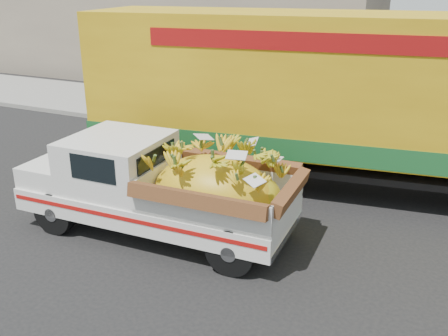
% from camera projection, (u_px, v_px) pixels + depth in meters
% --- Properties ---
extents(ground, '(100.00, 100.00, 0.00)m').
position_uv_depth(ground, '(165.00, 251.00, 8.70)').
color(ground, black).
rests_on(ground, ground).
extents(curb, '(60.00, 0.25, 0.15)m').
position_uv_depth(curb, '(286.00, 142.00, 14.24)').
color(curb, gray).
rests_on(curb, ground).
extents(sidewalk, '(60.00, 4.00, 0.14)m').
position_uv_depth(sidewalk, '(307.00, 124.00, 16.02)').
color(sidewalk, gray).
rests_on(sidewalk, ground).
extents(building_left, '(18.00, 6.00, 5.00)m').
position_uv_depth(building_left, '(180.00, 23.00, 23.32)').
color(building_left, gray).
rests_on(building_left, ground).
extents(pickup_truck, '(5.08, 2.00, 1.76)m').
position_uv_depth(pickup_truck, '(175.00, 188.00, 8.89)').
color(pickup_truck, black).
rests_on(pickup_truck, ground).
extents(semi_trailer, '(12.05, 4.05, 3.80)m').
position_uv_depth(semi_trailer, '(363.00, 97.00, 10.48)').
color(semi_trailer, black).
rests_on(semi_trailer, ground).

